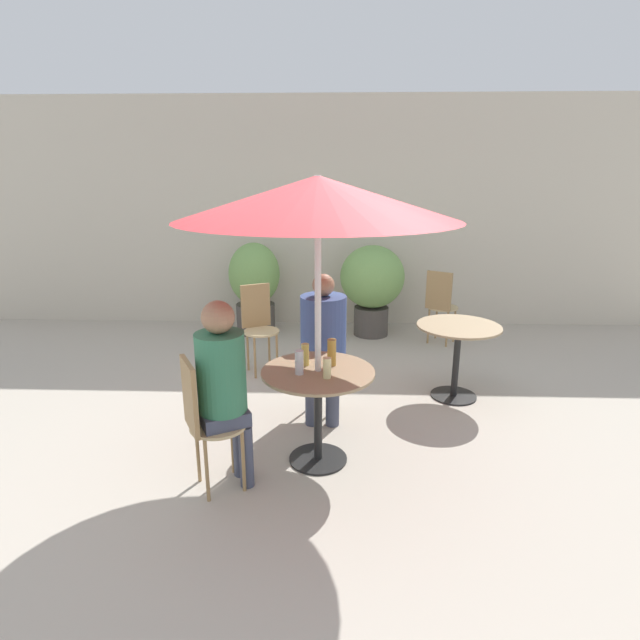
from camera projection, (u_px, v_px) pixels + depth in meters
name	position (u px, v px, depth m)	size (l,w,h in m)	color
ground_plane	(307.00, 459.00, 3.68)	(20.00, 20.00, 0.00)	#B2A899
storefront_wall	(322.00, 215.00, 6.67)	(10.00, 0.06, 3.00)	beige
cafe_table_near	(318.00, 392.00, 3.51)	(0.80, 0.80, 0.70)	black
cafe_table_far	(458.00, 343.00, 4.56)	(0.76, 0.76, 0.70)	black
bistro_chair_0	(324.00, 352.00, 4.29)	(0.37, 0.37, 0.92)	tan
bistro_chair_1	(204.00, 414.00, 3.16)	(0.42, 0.41, 0.92)	tan
bistro_chair_2	(441.00, 301.00, 6.01)	(0.41, 0.42, 0.92)	tan
bistro_chair_3	(258.00, 320.00, 5.21)	(0.41, 0.42, 0.92)	tan
seated_person_0	(323.00, 336.00, 4.10)	(0.38, 0.39, 1.25)	#42475B
seated_person_1	(223.00, 379.00, 3.16)	(0.39, 0.37, 1.28)	#42475B
beer_glass_0	(327.00, 368.00, 3.33)	(0.06, 0.06, 0.14)	beige
beer_glass_1	(332.00, 352.00, 3.54)	(0.06, 0.06, 0.19)	#B28433
beer_glass_2	(305.00, 354.00, 3.55)	(0.06, 0.06, 0.16)	#DBC65B
beer_glass_3	(299.00, 362.00, 3.38)	(0.06, 0.06, 0.17)	silver
potted_plant_0	(255.00, 284.00, 6.46)	(0.66, 0.66, 1.19)	#47423D
potted_plant_1	(372.00, 282.00, 6.34)	(0.81, 0.81, 1.17)	#47423D
umbrella	(318.00, 199.00, 3.14)	(1.83, 1.83, 2.01)	silver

